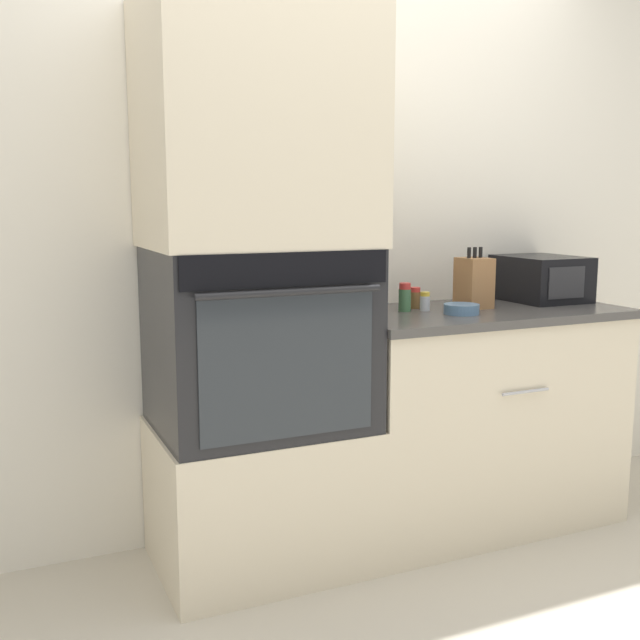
{
  "coord_description": "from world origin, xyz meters",
  "views": [
    {
      "loc": [
        -1.29,
        -2.26,
        1.38
      ],
      "look_at": [
        -0.18,
        0.21,
        0.95
      ],
      "focal_mm": 42.0,
      "sensor_mm": 36.0,
      "label": 1
    }
  ],
  "objects_px": {
    "microwave": "(541,278)",
    "bowl": "(461,309)",
    "condiment_jar_mid": "(415,298)",
    "knife_block": "(474,282)",
    "wall_oven": "(259,338)",
    "condiment_jar_far": "(425,301)",
    "condiment_jar_near": "(405,297)"
  },
  "relations": [
    {
      "from": "condiment_jar_far",
      "to": "microwave",
      "type": "bearing_deg",
      "value": 4.91
    },
    {
      "from": "condiment_jar_near",
      "to": "condiment_jar_far",
      "type": "height_order",
      "value": "condiment_jar_near"
    },
    {
      "from": "knife_block",
      "to": "condiment_jar_mid",
      "type": "distance_m",
      "value": 0.26
    },
    {
      "from": "wall_oven",
      "to": "condiment_jar_mid",
      "type": "bearing_deg",
      "value": 9.54
    },
    {
      "from": "microwave",
      "to": "knife_block",
      "type": "height_order",
      "value": "knife_block"
    },
    {
      "from": "condiment_jar_near",
      "to": "condiment_jar_mid",
      "type": "height_order",
      "value": "condiment_jar_near"
    },
    {
      "from": "knife_block",
      "to": "condiment_jar_near",
      "type": "height_order",
      "value": "knife_block"
    },
    {
      "from": "condiment_jar_mid",
      "to": "bowl",
      "type": "bearing_deg",
      "value": -68.01
    },
    {
      "from": "wall_oven",
      "to": "condiment_jar_far",
      "type": "xyz_separation_m",
      "value": [
        0.74,
        0.05,
        0.09
      ]
    },
    {
      "from": "wall_oven",
      "to": "condiment_jar_far",
      "type": "distance_m",
      "value": 0.75
    },
    {
      "from": "bowl",
      "to": "condiment_jar_mid",
      "type": "distance_m",
      "value": 0.23
    },
    {
      "from": "microwave",
      "to": "bowl",
      "type": "distance_m",
      "value": 0.6
    },
    {
      "from": "condiment_jar_near",
      "to": "condiment_jar_far",
      "type": "distance_m",
      "value": 0.09
    },
    {
      "from": "wall_oven",
      "to": "condiment_jar_near",
      "type": "xyz_separation_m",
      "value": [
        0.66,
        0.07,
        0.11
      ]
    },
    {
      "from": "knife_block",
      "to": "condiment_jar_far",
      "type": "bearing_deg",
      "value": 177.8
    },
    {
      "from": "microwave",
      "to": "condiment_jar_near",
      "type": "bearing_deg",
      "value": -176.92
    },
    {
      "from": "microwave",
      "to": "bowl",
      "type": "height_order",
      "value": "microwave"
    },
    {
      "from": "condiment_jar_near",
      "to": "wall_oven",
      "type": "bearing_deg",
      "value": -174.14
    },
    {
      "from": "wall_oven",
      "to": "knife_block",
      "type": "relative_size",
      "value": 2.95
    },
    {
      "from": "bowl",
      "to": "condiment_jar_mid",
      "type": "relative_size",
      "value": 1.6
    },
    {
      "from": "bowl",
      "to": "condiment_jar_mid",
      "type": "xyz_separation_m",
      "value": [
        -0.09,
        0.21,
        0.02
      ]
    },
    {
      "from": "wall_oven",
      "to": "condiment_jar_mid",
      "type": "relative_size",
      "value": 8.49
    },
    {
      "from": "condiment_jar_mid",
      "to": "condiment_jar_far",
      "type": "height_order",
      "value": "condiment_jar_mid"
    },
    {
      "from": "bowl",
      "to": "condiment_jar_near",
      "type": "bearing_deg",
      "value": 137.46
    },
    {
      "from": "wall_oven",
      "to": "condiment_jar_near",
      "type": "bearing_deg",
      "value": 5.86
    },
    {
      "from": "wall_oven",
      "to": "bowl",
      "type": "bearing_deg",
      "value": -6.14
    },
    {
      "from": "condiment_jar_mid",
      "to": "condiment_jar_far",
      "type": "distance_m",
      "value": 0.07
    },
    {
      "from": "bowl",
      "to": "condiment_jar_near",
      "type": "xyz_separation_m",
      "value": [
        -0.17,
        0.16,
        0.04
      ]
    },
    {
      "from": "wall_oven",
      "to": "microwave",
      "type": "bearing_deg",
      "value": 4.39
    },
    {
      "from": "knife_block",
      "to": "bowl",
      "type": "relative_size",
      "value": 1.8
    },
    {
      "from": "condiment_jar_mid",
      "to": "knife_block",
      "type": "bearing_deg",
      "value": -19.14
    },
    {
      "from": "knife_block",
      "to": "condiment_jar_near",
      "type": "distance_m",
      "value": 0.33
    }
  ]
}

